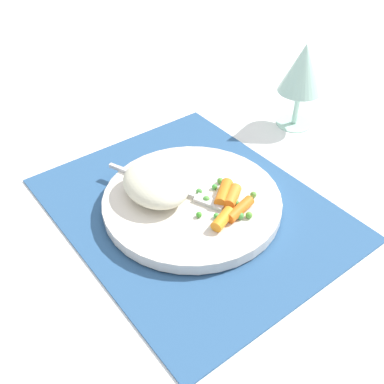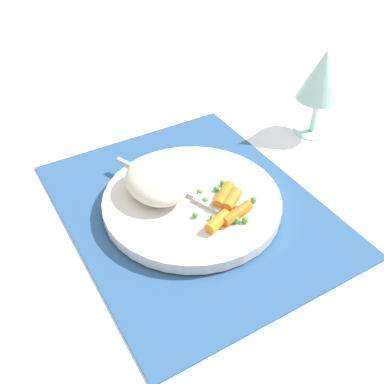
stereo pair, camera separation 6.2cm
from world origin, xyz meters
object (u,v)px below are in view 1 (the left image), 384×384
at_px(rice_mound, 156,184).
at_px(wine_glass, 303,70).
at_px(carrot_portion, 230,203).
at_px(fork, 176,190).
at_px(plate, 192,202).

relative_size(rice_mound, wine_glass, 0.70).
distance_m(rice_mound, wine_glass, 0.34).
height_order(carrot_portion, fork, carrot_portion).
height_order(rice_mound, fork, rice_mound).
height_order(plate, carrot_portion, carrot_portion).
relative_size(plate, wine_glass, 1.67).
bearing_deg(fork, plate, 22.68).
bearing_deg(carrot_portion, plate, -148.97).
bearing_deg(plate, carrot_portion, 31.03).
xyz_separation_m(plate, fork, (-0.03, -0.01, 0.01)).
distance_m(plate, rice_mound, 0.06).
bearing_deg(wine_glass, fork, -81.21).
bearing_deg(wine_glass, rice_mound, -83.63).
distance_m(plate, fork, 0.03).
height_order(carrot_portion, wine_glass, wine_glass).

